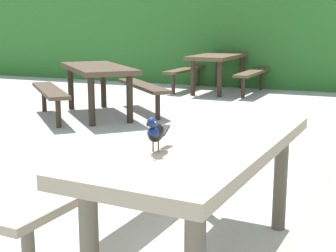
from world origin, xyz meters
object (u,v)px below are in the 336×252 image
bird_grackle (155,132)px  picnic_table_mid_right (219,64)px  picnic_table_foreground (203,172)px  picnic_table_mid_left (98,78)px

bird_grackle → picnic_table_mid_right: bearing=104.7°
picnic_table_foreground → picnic_table_mid_right: size_ratio=1.01×
picnic_table_foreground → bird_grackle: size_ratio=6.45×
picnic_table_mid_left → picnic_table_mid_right: size_ratio=1.31×
bird_grackle → picnic_table_mid_right: (-1.91, 7.28, -0.29)m
bird_grackle → picnic_table_foreground: bearing=68.6°
bird_grackle → picnic_table_mid_right: 7.54m
picnic_table_foreground → bird_grackle: bearing=-111.4°
picnic_table_foreground → picnic_table_mid_left: (-2.92, 3.77, 0.00)m
bird_grackle → picnic_table_mid_right: bird_grackle is taller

